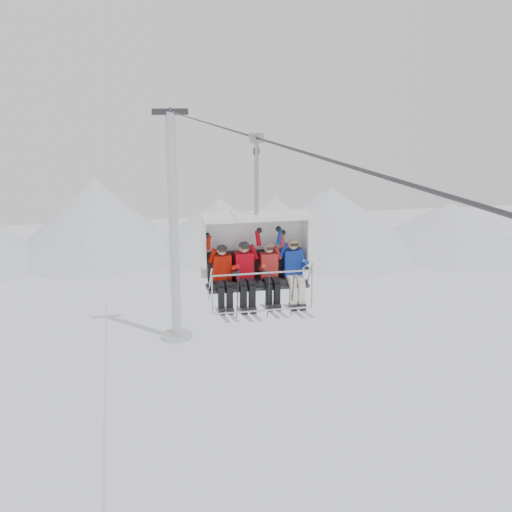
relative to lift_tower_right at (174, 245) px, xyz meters
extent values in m
cone|color=silver|center=(-5.00, 22.00, -2.28)|extent=(16.00, 16.00, 7.00)
cone|color=silver|center=(6.00, 21.00, -3.28)|extent=(14.00, 14.00, 5.00)
cone|color=silver|center=(16.00, 19.00, -2.78)|extent=(18.00, 18.00, 6.00)
cone|color=silver|center=(27.00, 17.00, -3.53)|extent=(16.00, 16.00, 4.50)
cone|color=silver|center=(12.00, 24.00, -3.53)|extent=(12.00, 12.00, 4.50)
cylinder|color=silver|center=(0.00, 0.00, 0.87)|extent=(0.56, 0.56, 13.30)
cylinder|color=silver|center=(0.00, 0.00, -5.63)|extent=(1.80, 1.80, 0.30)
cube|color=#323137|center=(0.00, 0.00, 7.52)|extent=(2.00, 0.35, 0.35)
cylinder|color=#323137|center=(0.00, -22.00, 7.52)|extent=(0.06, 50.00, 0.06)
cube|color=black|center=(0.00, -22.14, 4.17)|extent=(2.29, 0.55, 0.10)
cube|color=black|center=(0.00, -21.88, 4.55)|extent=(2.29, 0.10, 0.67)
cube|color=#323137|center=(0.00, -22.14, 4.08)|extent=(2.40, 0.60, 0.08)
cube|color=white|center=(0.00, -21.66, 4.97)|extent=(2.55, 0.10, 1.52)
cube|color=white|center=(0.00, -22.06, 5.73)|extent=(2.55, 0.90, 0.10)
cylinder|color=#B7B7BC|center=(0.00, -22.69, 4.54)|extent=(2.33, 0.04, 0.04)
cylinder|color=#B7B7BC|center=(0.00, -22.76, 3.67)|extent=(2.33, 0.04, 0.04)
cylinder|color=#92959A|center=(0.00, -22.04, 6.63)|extent=(0.10, 0.10, 1.79)
cube|color=#92959A|center=(0.00, -22.04, 7.52)|extent=(0.30, 0.18, 0.22)
cube|color=#AE1003|center=(-0.83, -22.10, 4.55)|extent=(0.41, 0.27, 0.61)
sphere|color=tan|center=(-0.83, -22.14, 4.98)|extent=(0.22, 0.22, 0.22)
cube|color=black|center=(-0.93, -22.54, 3.98)|extent=(0.14, 0.15, 0.49)
cube|color=black|center=(-0.74, -22.54, 3.98)|extent=(0.14, 0.15, 0.49)
cube|color=silver|center=(-0.93, -22.64, 3.59)|extent=(0.09, 1.69, 0.26)
cube|color=silver|center=(-0.74, -22.64, 3.59)|extent=(0.09, 1.69, 0.26)
cube|color=#B50211|center=(-0.31, -22.10, 4.57)|extent=(0.43, 0.29, 0.64)
sphere|color=tan|center=(-0.31, -22.14, 5.02)|extent=(0.24, 0.24, 0.24)
cube|color=black|center=(-0.42, -22.54, 3.96)|extent=(0.14, 0.15, 0.52)
cube|color=black|center=(-0.21, -22.54, 3.96)|extent=(0.14, 0.15, 0.52)
cube|color=silver|center=(-0.42, -22.64, 3.57)|extent=(0.10, 1.69, 0.26)
cube|color=silver|center=(-0.21, -22.64, 3.57)|extent=(0.10, 1.69, 0.26)
cube|color=#B1231F|center=(0.28, -22.10, 4.55)|extent=(0.40, 0.27, 0.60)
sphere|color=tan|center=(0.28, -22.14, 4.97)|extent=(0.22, 0.22, 0.22)
cube|color=black|center=(0.19, -22.54, 3.98)|extent=(0.13, 0.15, 0.48)
cube|color=black|center=(0.38, -22.54, 3.98)|extent=(0.13, 0.15, 0.48)
cube|color=silver|center=(0.19, -22.64, 3.60)|extent=(0.09, 1.69, 0.26)
cube|color=silver|center=(0.38, -22.64, 3.60)|extent=(0.09, 1.69, 0.26)
cube|color=navy|center=(0.87, -22.10, 4.57)|extent=(0.44, 0.29, 0.65)
sphere|color=tan|center=(0.87, -22.14, 5.03)|extent=(0.24, 0.24, 0.24)
cube|color=silver|center=(0.76, -22.54, 3.96)|extent=(0.15, 0.15, 0.52)
cube|color=silver|center=(0.97, -22.54, 3.96)|extent=(0.15, 0.15, 0.52)
cube|color=silver|center=(0.76, -22.64, 3.56)|extent=(0.10, 1.69, 0.26)
cube|color=silver|center=(0.97, -22.64, 3.56)|extent=(0.10, 1.69, 0.26)
camera|label=1|loc=(-3.16, -36.30, 8.49)|focal=45.00mm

